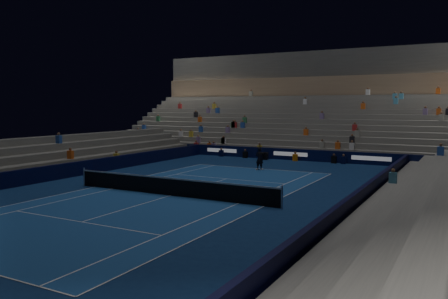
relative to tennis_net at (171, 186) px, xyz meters
name	(u,v)px	position (x,y,z in m)	size (l,w,h in m)	color
ground	(171,196)	(0.00, 0.00, -0.50)	(90.00, 90.00, 0.00)	navy
court_surface	(171,196)	(0.00, 0.00, -0.50)	(10.97, 23.77, 0.01)	navy
sponsor_barrier_far	(291,154)	(0.00, 18.50, 0.00)	(44.00, 0.25, 1.00)	black
sponsor_barrier_east	(353,205)	(9.70, 0.00, 0.00)	(0.25, 37.00, 1.00)	black
sponsor_barrier_west	(47,174)	(-9.70, 0.00, 0.00)	(0.25, 37.00, 1.00)	black
grandstand_main	(322,120)	(0.00, 27.90, 2.87)	(44.00, 15.20, 11.20)	slate
grandstand_east	(441,204)	(13.17, 0.00, 0.41)	(5.00, 37.00, 2.50)	slate
grandstand_west	(11,164)	(-13.17, 0.00, 0.41)	(5.00, 37.00, 2.50)	#61615D
tennis_net	(171,186)	(0.00, 0.00, 0.00)	(12.90, 0.10, 1.10)	#B2B2B7
tennis_player	(260,159)	(0.17, 11.28, 0.36)	(0.63, 0.41, 1.72)	black
broadcast_camera	(265,156)	(-2.13, 17.62, -0.17)	(0.58, 1.00, 0.66)	black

